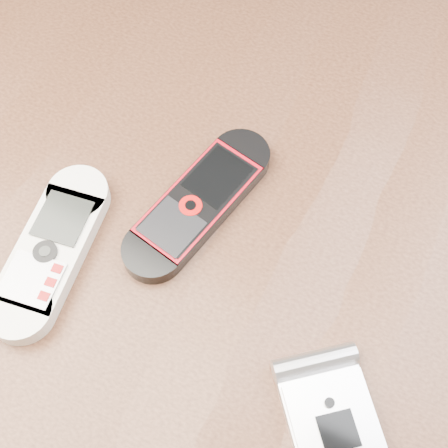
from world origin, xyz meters
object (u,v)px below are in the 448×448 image
Objects in this scene: nokia_white at (51,250)px; motorola_razr at (338,438)px; table at (219,278)px; nokia_black_red at (199,202)px.

nokia_white is 0.25m from motorola_razr.
nokia_black_red reaches higher than table.
table is 7.41× the size of nokia_black_red.
nokia_white reaches higher than nokia_black_red.
motorola_razr is at bearing -39.47° from table.
table is 10.22× the size of motorola_razr.
nokia_black_red is (0.09, 0.09, -0.00)m from nokia_white.
nokia_white is 0.95× the size of nokia_black_red.
nokia_black_red is (-0.02, 0.01, 0.11)m from table.
nokia_black_red is at bearing 38.63° from nokia_white.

